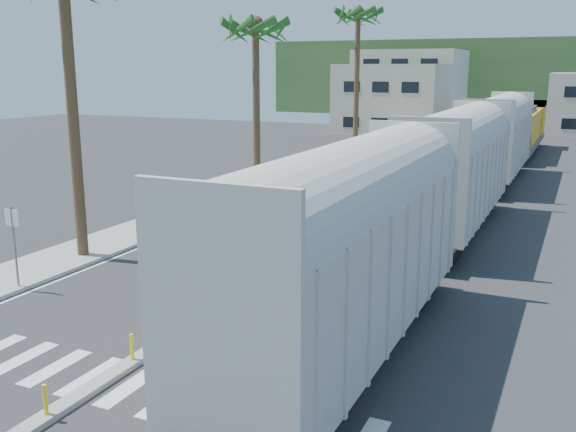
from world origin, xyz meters
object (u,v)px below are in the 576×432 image
(street_sign, at_px, (14,236))
(car_lead, at_px, (211,239))
(cyclist, at_px, (182,306))
(car_second, at_px, (266,217))

(street_sign, relative_size, car_lead, 0.66)
(street_sign, distance_m, car_lead, 7.54)
(car_lead, xyz_separation_m, cyclist, (3.10, -6.71, -0.04))
(street_sign, relative_size, car_second, 0.59)
(car_lead, relative_size, car_second, 0.90)
(car_lead, distance_m, car_second, 4.38)
(street_sign, relative_size, cyclist, 1.37)
(car_lead, bearing_deg, street_sign, -117.69)
(car_second, distance_m, cyclist, 11.41)
(car_lead, height_order, car_second, car_second)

